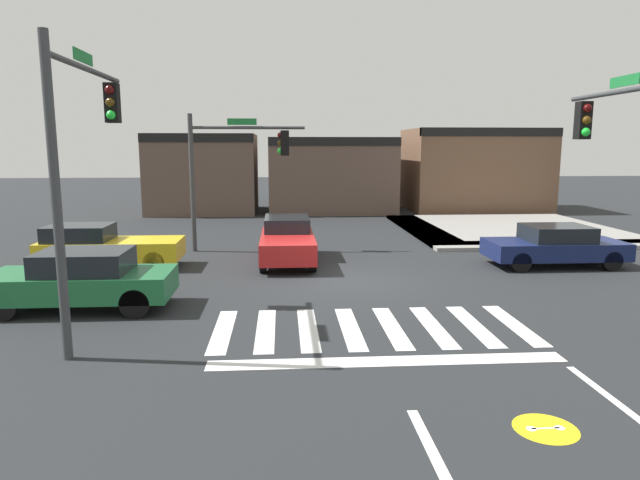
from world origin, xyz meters
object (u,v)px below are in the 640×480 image
traffic_signal_northwest (235,159)px  car_red (287,240)px  traffic_signal_southwest (83,139)px  car_yellow (105,246)px  car_green (82,279)px  car_navy (555,245)px  traffic_signal_southeast (627,151)px

traffic_signal_northwest → car_red: 4.06m
traffic_signal_southwest → car_red: size_ratio=1.36×
traffic_signal_northwest → car_yellow: bearing=-144.9°
car_green → car_navy: size_ratio=0.99×
car_red → car_navy: (9.06, -1.40, -0.06)m
car_green → car_yellow: bearing=-79.2°
car_green → car_yellow: car_green is taller
traffic_signal_southeast → car_green: 13.18m
car_green → car_red: size_ratio=1.00×
traffic_signal_southeast → traffic_signal_southwest: 11.83m
traffic_signal_southeast → traffic_signal_southwest: (-11.82, -0.04, 0.25)m
traffic_signal_southeast → car_green: (-12.69, 1.71, -3.15)m
car_red → traffic_signal_northwest: bearing=-138.3°
car_green → car_navy: car_green is taller
traffic_signal_southwest → car_yellow: traffic_signal_southwest is taller
traffic_signal_southeast → car_yellow: traffic_signal_southeast is taller
car_green → car_navy: bearing=-163.5°
traffic_signal_northwest → car_red: traffic_signal_northwest is taller
car_yellow → traffic_signal_northwest: bearing=35.1°
car_red → car_yellow: car_red is taller
traffic_signal_southwest → car_navy: bearing=-65.9°
traffic_signal_southeast → car_yellow: size_ratio=1.29×
car_green → car_red: (5.15, 5.61, 0.00)m
car_navy → car_red: bearing=171.2°
car_green → car_navy: 14.82m
traffic_signal_northwest → car_navy: 11.94m
traffic_signal_southeast → traffic_signal_northwest: traffic_signal_southeast is taller
traffic_signal_southeast → traffic_signal_northwest: bearing=45.0°
car_red → car_yellow: bearing=-83.4°
traffic_signal_southeast → car_red: size_ratio=1.31×
traffic_signal_southeast → car_red: bearing=45.9°
car_green → car_red: 7.61m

